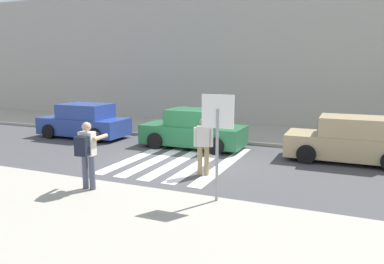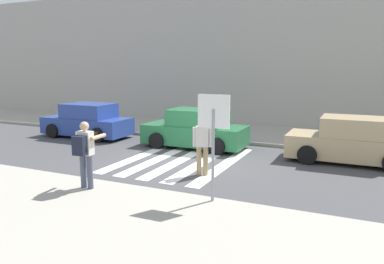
{
  "view_description": "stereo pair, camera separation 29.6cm",
  "coord_description": "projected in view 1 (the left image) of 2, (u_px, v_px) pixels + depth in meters",
  "views": [
    {
      "loc": [
        5.36,
        -11.27,
        3.22
      ],
      "look_at": [
        0.6,
        -0.2,
        1.1
      ],
      "focal_mm": 35.0,
      "sensor_mm": 36.0,
      "label": 1
    },
    {
      "loc": [
        5.63,
        -11.15,
        3.22
      ],
      "look_at": [
        0.6,
        -0.2,
        1.1
      ],
      "focal_mm": 35.0,
      "sensor_mm": 36.0,
      "label": 2
    }
  ],
  "objects": [
    {
      "name": "sidewalk_far",
      "position": [
        231.0,
        132.0,
        18.26
      ],
      "size": [
        60.0,
        4.8,
        0.14
      ],
      "primitive_type": "cube",
      "color": "#9E998C",
      "rests_on": "ground"
    },
    {
      "name": "building_facade_far",
      "position": [
        255.0,
        56.0,
        21.6
      ],
      "size": [
        56.0,
        4.0,
        7.59
      ],
      "primitive_type": "cube",
      "color": "#ADA89E",
      "rests_on": "ground"
    },
    {
      "name": "sidewalk_near",
      "position": [
        41.0,
        232.0,
        7.22
      ],
      "size": [
        60.0,
        6.0,
        0.14
      ],
      "primitive_type": "cube",
      "color": "#9E998C",
      "rests_on": "ground"
    },
    {
      "name": "parked_car_tan",
      "position": [
        350.0,
        141.0,
        12.71
      ],
      "size": [
        4.1,
        1.92,
        1.55
      ],
      "color": "tan",
      "rests_on": "ground"
    },
    {
      "name": "crosswalk_stripe_0",
      "position": [
        141.0,
        156.0,
        13.65
      ],
      "size": [
        0.44,
        5.2,
        0.01
      ],
      "primitive_type": "cube",
      "color": "silver",
      "rests_on": "ground"
    },
    {
      "name": "parked_car_blue",
      "position": [
        84.0,
        122.0,
        17.07
      ],
      "size": [
        4.1,
        1.92,
        1.55
      ],
      "color": "#284293",
      "rests_on": "ground"
    },
    {
      "name": "ground_plane",
      "position": [
        178.0,
        161.0,
        12.85
      ],
      "size": [
        120.0,
        120.0,
        0.0
      ],
      "primitive_type": "plane",
      "color": "#424244"
    },
    {
      "name": "pedestrian_crossing",
      "position": [
        203.0,
        143.0,
        11.08
      ],
      "size": [
        0.56,
        0.33,
        1.72
      ],
      "color": "tan",
      "rests_on": "ground"
    },
    {
      "name": "crosswalk_stripe_1",
      "position": [
        160.0,
        158.0,
        13.34
      ],
      "size": [
        0.44,
        5.2,
        0.01
      ],
      "primitive_type": "cube",
      "color": "silver",
      "rests_on": "ground"
    },
    {
      "name": "parked_car_green",
      "position": [
        194.0,
        130.0,
        14.95
      ],
      "size": [
        4.1,
        1.92,
        1.55
      ],
      "color": "#236B3D",
      "rests_on": "ground"
    },
    {
      "name": "photographer_with_backpack",
      "position": [
        87.0,
        150.0,
        9.33
      ],
      "size": [
        0.62,
        0.87,
        1.72
      ],
      "color": "#474C60",
      "rests_on": "sidewalk_near"
    },
    {
      "name": "crosswalk_stripe_4",
      "position": [
        224.0,
        165.0,
        12.4
      ],
      "size": [
        0.44,
        5.2,
        0.01
      ],
      "primitive_type": "cube",
      "color": "silver",
      "rests_on": "ground"
    },
    {
      "name": "stop_sign",
      "position": [
        218.0,
        124.0,
        8.42
      ],
      "size": [
        0.76,
        0.08,
        2.47
      ],
      "color": "gray",
      "rests_on": "sidewalk_near"
    },
    {
      "name": "crosswalk_stripe_3",
      "position": [
        202.0,
        162.0,
        12.72
      ],
      "size": [
        0.44,
        5.2,
        0.01
      ],
      "primitive_type": "cube",
      "color": "silver",
      "rests_on": "ground"
    },
    {
      "name": "crosswalk_stripe_2",
      "position": [
        181.0,
        160.0,
        13.03
      ],
      "size": [
        0.44,
        5.2,
        0.01
      ],
      "primitive_type": "cube",
      "color": "silver",
      "rests_on": "ground"
    }
  ]
}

